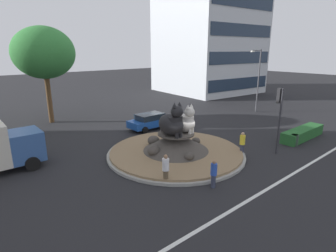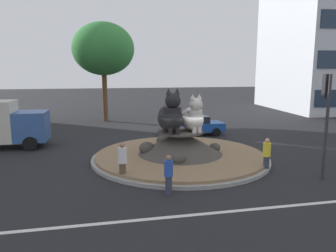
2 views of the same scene
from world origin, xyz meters
The scene contains 15 objects.
ground_plane centered at (0.00, 0.00, 0.00)m, with size 160.00×160.00×0.00m, color black.
lane_centreline centered at (0.00, -7.14, 0.00)m, with size 112.00×0.20×0.01m, color silver.
roundabout_island centered at (-0.02, 0.01, 0.58)m, with size 9.97×9.97×1.64m.
cat_statue_black centered at (-0.62, -0.29, 2.53)m, with size 1.54×2.47×2.44m.
cat_statue_white centered at (0.65, -0.23, 2.40)m, with size 1.42×2.16×2.10m.
traffic_light_mast centered at (5.63, -4.61, 3.37)m, with size 0.33×0.46×4.82m.
office_tower centered at (25.51, 19.97, 14.39)m, with size 15.79×16.07×28.77m.
clipped_hedge_strip centered at (10.75, -4.32, 0.45)m, with size 5.45×1.20×0.90m, color #235B28.
broadleaf_tree_behind_island centered at (-3.94, 15.28, 7.08)m, with size 6.00×6.00×9.66m.
streetlight_arm centered at (16.88, 4.26, 4.27)m, with size 2.02×0.24×7.41m.
pedestrian_white_shirt centered at (-3.46, -3.01, 0.92)m, with size 0.39×0.39×1.76m.
pedestrian_yellow_shirt centered at (3.63, -3.16, 0.89)m, with size 0.38×0.38×1.69m.
pedestrian_blue_shirt centered at (-1.75, -5.08, 0.86)m, with size 0.36×0.36×1.64m.
sedan_on_far_lane centered at (2.67, 6.57, 0.79)m, with size 4.69×2.15×1.50m.
litter_bin centered at (8.47, -4.72, 0.45)m, with size 0.56×0.56×0.90m.
Camera 1 is at (-12.49, -13.90, 7.40)m, focal length 29.10 mm.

